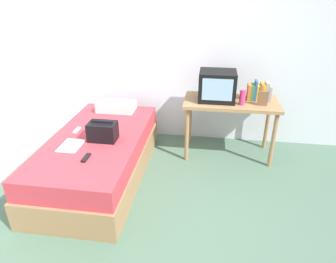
{
  "coord_description": "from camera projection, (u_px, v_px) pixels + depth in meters",
  "views": [
    {
      "loc": [
        0.37,
        -2.08,
        2.03
      ],
      "look_at": [
        -0.08,
        0.94,
        0.54
      ],
      "focal_mm": 32.07,
      "sensor_mm": 36.0,
      "label": 1
    }
  ],
  "objects": [
    {
      "name": "pillow",
      "position": [
        116.0,
        106.0,
        4.01
      ],
      "size": [
        0.49,
        0.29,
        0.12
      ],
      "primitive_type": "cube",
      "color": "silver",
      "rests_on": "bed"
    },
    {
      "name": "water_bottle",
      "position": [
        242.0,
        97.0,
        3.54
      ],
      "size": [
        0.07,
        0.07,
        0.18
      ],
      "primitive_type": "cylinder",
      "color": "#E53372",
      "rests_on": "desk"
    },
    {
      "name": "picture_frame",
      "position": [
        263.0,
        98.0,
        3.52
      ],
      "size": [
        0.11,
        0.02,
        0.18
      ],
      "primitive_type": "cube",
      "color": "brown",
      "rests_on": "desk"
    },
    {
      "name": "remote_dark",
      "position": [
        86.0,
        158.0,
        2.9
      ],
      "size": [
        0.04,
        0.16,
        0.02
      ],
      "primitive_type": "cube",
      "color": "black",
      "rests_on": "bed"
    },
    {
      "name": "wall_back",
      "position": [
        185.0,
        47.0,
        4.0
      ],
      "size": [
        5.2,
        0.1,
        2.6
      ],
      "primitive_type": "cube",
      "color": "silver",
      "rests_on": "ground"
    },
    {
      "name": "remote_silver",
      "position": [
        77.0,
        130.0,
        3.46
      ],
      "size": [
        0.04,
        0.14,
        0.02
      ],
      "primitive_type": "cube",
      "color": "#B7B7BC",
      "rests_on": "bed"
    },
    {
      "name": "tv",
      "position": [
        217.0,
        86.0,
        3.65
      ],
      "size": [
        0.44,
        0.39,
        0.36
      ],
      "color": "black",
      "rests_on": "desk"
    },
    {
      "name": "book_row",
      "position": [
        259.0,
        92.0,
        3.68
      ],
      "size": [
        0.28,
        0.16,
        0.25
      ],
      "color": "#CC7233",
      "rests_on": "desk"
    },
    {
      "name": "bed",
      "position": [
        99.0,
        156.0,
        3.46
      ],
      "size": [
        1.0,
        2.0,
        0.52
      ],
      "color": "#9E754C",
      "rests_on": "ground"
    },
    {
      "name": "ground_plane",
      "position": [
        162.0,
        228.0,
        2.79
      ],
      "size": [
        8.0,
        8.0,
        0.0
      ],
      "primitive_type": "plane",
      "color": "#4C6B56"
    },
    {
      "name": "desk",
      "position": [
        231.0,
        108.0,
        3.75
      ],
      "size": [
        1.16,
        0.6,
        0.75
      ],
      "color": "#9E754C",
      "rests_on": "ground"
    },
    {
      "name": "handbag",
      "position": [
        103.0,
        131.0,
        3.22
      ],
      "size": [
        0.3,
        0.2,
        0.23
      ],
      "color": "black",
      "rests_on": "bed"
    },
    {
      "name": "magazine",
      "position": [
        71.0,
        146.0,
        3.14
      ],
      "size": [
        0.21,
        0.29,
        0.01
      ],
      "primitive_type": "cube",
      "color": "white",
      "rests_on": "bed"
    }
  ]
}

